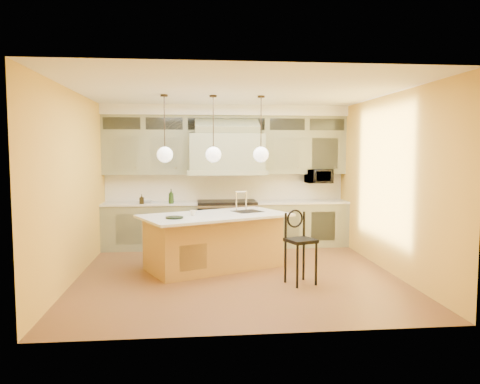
{
  "coord_description": "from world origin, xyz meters",
  "views": [
    {
      "loc": [
        -0.68,
        -7.36,
        1.98
      ],
      "look_at": [
        0.13,
        0.7,
        1.27
      ],
      "focal_mm": 35.0,
      "sensor_mm": 36.0,
      "label": 1
    }
  ],
  "objects": [
    {
      "name": "ceiling",
      "position": [
        0.0,
        0.0,
        2.9
      ],
      "size": [
        5.0,
        5.0,
        0.0
      ],
      "primitive_type": "plane",
      "rotation": [
        3.14,
        0.0,
        0.0
      ],
      "color": "white",
      "rests_on": "wall_back"
    },
    {
      "name": "wall_back",
      "position": [
        0.0,
        2.5,
        1.45
      ],
      "size": [
        5.0,
        0.0,
        5.0
      ],
      "primitive_type": "plane",
      "rotation": [
        1.57,
        0.0,
        0.0
      ],
      "color": "gold",
      "rests_on": "ground"
    },
    {
      "name": "range",
      "position": [
        0.0,
        2.14,
        0.49
      ],
      "size": [
        1.2,
        0.74,
        0.96
      ],
      "color": "silver",
      "rests_on": "floor"
    },
    {
      "name": "cup",
      "position": [
        -0.69,
        0.32,
        0.96
      ],
      "size": [
        0.1,
        0.1,
        0.09
      ],
      "primitive_type": "imported",
      "rotation": [
        0.0,
        0.0,
        -0.07
      ],
      "color": "white",
      "rests_on": "kitchen_island"
    },
    {
      "name": "wall_left",
      "position": [
        -2.5,
        0.0,
        1.45
      ],
      "size": [
        0.0,
        5.0,
        5.0
      ],
      "primitive_type": "plane",
      "rotation": [
        1.57,
        0.0,
        1.57
      ],
      "color": "gold",
      "rests_on": "ground"
    },
    {
      "name": "back_cabinetry",
      "position": [
        0.0,
        2.23,
        1.43
      ],
      "size": [
        5.0,
        0.77,
        2.9
      ],
      "color": "gray",
      "rests_on": "floor"
    },
    {
      "name": "oil_bottle_b",
      "position": [
        -1.69,
        1.92,
        1.03
      ],
      "size": [
        0.09,
        0.09,
        0.19
      ],
      "primitive_type": "imported",
      "rotation": [
        0.0,
        0.0,
        -0.02
      ],
      "color": "black",
      "rests_on": "back_cabinetry"
    },
    {
      "name": "counter_stool",
      "position": [
        0.89,
        -0.62,
        0.63
      ],
      "size": [
        0.5,
        0.5,
        1.1
      ],
      "rotation": [
        0.0,
        0.0,
        0.36
      ],
      "color": "black",
      "rests_on": "floor"
    },
    {
      "name": "oil_bottle_a",
      "position": [
        -1.12,
        1.92,
        1.08
      ],
      "size": [
        0.13,
        0.13,
        0.29
      ],
      "primitive_type": "imported",
      "rotation": [
        0.0,
        0.0,
        -0.14
      ],
      "color": "#1A3414",
      "rests_on": "back_cabinetry"
    },
    {
      "name": "kitchen_island",
      "position": [
        -0.34,
        0.45,
        0.47
      ],
      "size": [
        2.72,
        2.16,
        1.35
      ],
      "rotation": [
        0.0,
        0.0,
        0.43
      ],
      "color": "#AF813E",
      "rests_on": "floor"
    },
    {
      "name": "fruit_bowl",
      "position": [
        -1.62,
        2.15,
        0.97
      ],
      "size": [
        0.3,
        0.3,
        0.06
      ],
      "primitive_type": "imported",
      "rotation": [
        0.0,
        0.0,
        0.15
      ],
      "color": "silver",
      "rests_on": "back_cabinetry"
    },
    {
      "name": "pendant_center",
      "position": [
        -0.34,
        0.45,
        1.95
      ],
      "size": [
        0.26,
        0.26,
        1.11
      ],
      "color": "#2D2319",
      "rests_on": "ceiling"
    },
    {
      "name": "wall_front",
      "position": [
        0.0,
        -2.5,
        1.45
      ],
      "size": [
        5.0,
        0.0,
        5.0
      ],
      "primitive_type": "plane",
      "rotation": [
        -1.57,
        0.0,
        0.0
      ],
      "color": "gold",
      "rests_on": "ground"
    },
    {
      "name": "floor",
      "position": [
        0.0,
        0.0,
        0.0
      ],
      "size": [
        5.0,
        5.0,
        0.0
      ],
      "primitive_type": "plane",
      "color": "brown",
      "rests_on": "ground"
    },
    {
      "name": "wall_right",
      "position": [
        2.5,
        0.0,
        1.45
      ],
      "size": [
        0.0,
        5.0,
        5.0
      ],
      "primitive_type": "plane",
      "rotation": [
        1.57,
        0.0,
        -1.57
      ],
      "color": "gold",
      "rests_on": "ground"
    },
    {
      "name": "pendant_left",
      "position": [
        -1.14,
        0.45,
        1.95
      ],
      "size": [
        0.26,
        0.26,
        1.11
      ],
      "color": "#2D2319",
      "rests_on": "ceiling"
    },
    {
      "name": "pendant_right",
      "position": [
        0.46,
        0.45,
        1.95
      ],
      "size": [
        0.26,
        0.26,
        1.11
      ],
      "color": "#2D2319",
      "rests_on": "ceiling"
    },
    {
      "name": "microwave",
      "position": [
        1.95,
        2.25,
        1.45
      ],
      "size": [
        0.54,
        0.37,
        0.3
      ],
      "primitive_type": "imported",
      "color": "black",
      "rests_on": "back_cabinetry"
    }
  ]
}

